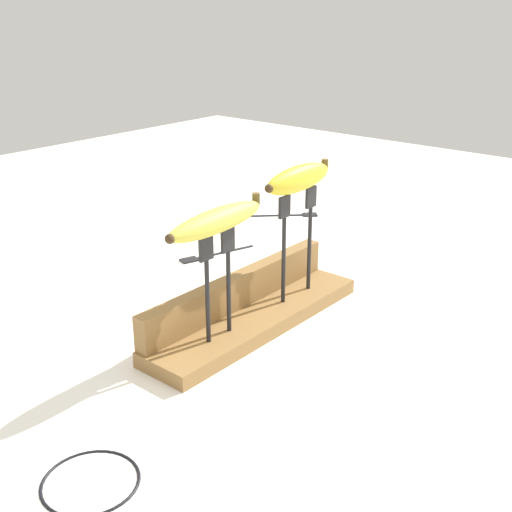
{
  "coord_description": "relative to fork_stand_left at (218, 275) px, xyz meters",
  "views": [
    {
      "loc": [
        -0.75,
        -0.63,
        0.51
      ],
      "look_at": [
        0.0,
        0.0,
        0.12
      ],
      "focal_mm": 46.18,
      "sensor_mm": 36.0,
      "label": 1
    }
  ],
  "objects": [
    {
      "name": "fork_stand_left",
      "position": [
        0.0,
        0.0,
        0.0
      ],
      "size": [
        0.07,
        0.01,
        0.17
      ],
      "color": "black",
      "rests_on": "wooden_board"
    },
    {
      "name": "banana_raised_left",
      "position": [
        -0.0,
        -0.0,
        0.08
      ],
      "size": [
        0.2,
        0.05,
        0.04
      ],
      "color": "#DBD147",
      "rests_on": "fork_stand_left"
    },
    {
      "name": "ground_plane",
      "position": [
        0.1,
        0.01,
        -0.13
      ],
      "size": [
        3.0,
        3.0,
        0.0
      ],
      "primitive_type": "plane",
      "color": "white"
    },
    {
      "name": "fork_stand_right",
      "position": [
        0.2,
        0.0,
        0.01
      ],
      "size": [
        0.1,
        0.01,
        0.19
      ],
      "color": "black",
      "rests_on": "wooden_board"
    },
    {
      "name": "fork_fallen_far",
      "position": [
        0.61,
        0.32,
        -0.12
      ],
      "size": [
        0.14,
        0.14,
        0.01
      ],
      "color": "black",
      "rests_on": "ground"
    },
    {
      "name": "wire_coil",
      "position": [
        -0.31,
        -0.09,
        -0.12
      ],
      "size": [
        0.11,
        0.11,
        0.0
      ],
      "primitive_type": "torus",
      "color": "black",
      "rests_on": "ground"
    },
    {
      "name": "fork_fallen_near",
      "position": [
        0.27,
        0.29,
        -0.12
      ],
      "size": [
        0.17,
        0.07,
        0.01
      ],
      "color": "black",
      "rests_on": "ground"
    },
    {
      "name": "board_backstop",
      "position": [
        0.1,
        0.05,
        -0.07
      ],
      "size": [
        0.43,
        0.03,
        0.06
      ],
      "primitive_type": "cube",
      "color": "olive",
      "rests_on": "wooden_board"
    },
    {
      "name": "wooden_board",
      "position": [
        0.1,
        0.01,
        -0.11
      ],
      "size": [
        0.44,
        0.11,
        0.02
      ],
      "primitive_type": "cube",
      "color": "olive",
      "rests_on": "ground"
    },
    {
      "name": "banana_raised_right",
      "position": [
        0.2,
        -0.0,
        0.11
      ],
      "size": [
        0.17,
        0.04,
        0.04
      ],
      "color": "yellow",
      "rests_on": "fork_stand_right"
    }
  ]
}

